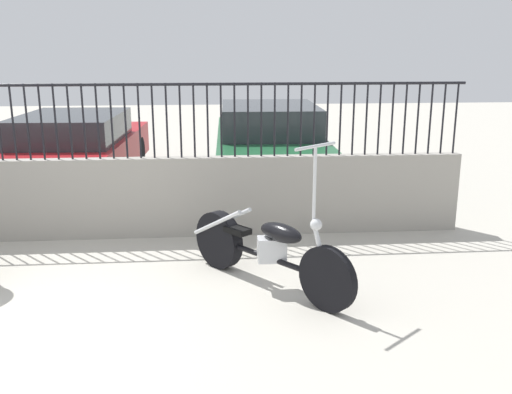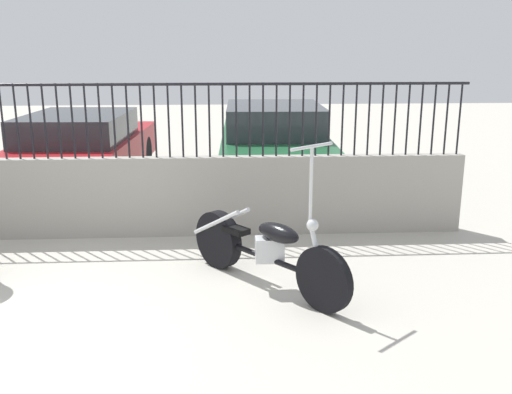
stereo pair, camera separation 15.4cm
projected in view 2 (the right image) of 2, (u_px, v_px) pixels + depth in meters
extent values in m
cube|color=#9E998E|center=(38.00, 198.00, 7.11)|extent=(10.75, 0.18, 1.01)
cylinder|color=black|center=(3.00, 122.00, 6.85)|extent=(0.02, 0.02, 0.91)
cylinder|color=black|center=(17.00, 122.00, 6.86)|extent=(0.02, 0.02, 0.91)
cylinder|color=black|center=(31.00, 122.00, 6.87)|extent=(0.02, 0.02, 0.91)
cylinder|color=black|center=(45.00, 121.00, 6.88)|extent=(0.02, 0.02, 0.91)
cylinder|color=black|center=(59.00, 121.00, 6.89)|extent=(0.02, 0.02, 0.91)
cylinder|color=black|center=(72.00, 121.00, 6.89)|extent=(0.02, 0.02, 0.91)
cylinder|color=black|center=(86.00, 121.00, 6.90)|extent=(0.02, 0.02, 0.91)
cylinder|color=black|center=(100.00, 121.00, 6.91)|extent=(0.02, 0.02, 0.91)
cylinder|color=black|center=(114.00, 121.00, 6.92)|extent=(0.02, 0.02, 0.91)
cylinder|color=black|center=(128.00, 121.00, 6.93)|extent=(0.02, 0.02, 0.91)
cylinder|color=black|center=(141.00, 121.00, 6.94)|extent=(0.02, 0.02, 0.91)
cylinder|color=black|center=(155.00, 121.00, 6.95)|extent=(0.02, 0.02, 0.91)
cylinder|color=black|center=(169.00, 121.00, 6.96)|extent=(0.02, 0.02, 0.91)
cylinder|color=black|center=(182.00, 120.00, 6.97)|extent=(0.02, 0.02, 0.91)
cylinder|color=black|center=(196.00, 120.00, 6.98)|extent=(0.02, 0.02, 0.91)
cylinder|color=black|center=(209.00, 120.00, 6.99)|extent=(0.02, 0.02, 0.91)
cylinder|color=black|center=(223.00, 120.00, 7.00)|extent=(0.02, 0.02, 0.91)
cylinder|color=black|center=(236.00, 120.00, 7.01)|extent=(0.02, 0.02, 0.91)
cylinder|color=black|center=(250.00, 120.00, 7.02)|extent=(0.02, 0.02, 0.91)
cylinder|color=black|center=(263.00, 120.00, 7.03)|extent=(0.02, 0.02, 0.91)
cylinder|color=black|center=(276.00, 120.00, 7.04)|extent=(0.02, 0.02, 0.91)
cylinder|color=black|center=(290.00, 120.00, 7.04)|extent=(0.02, 0.02, 0.91)
cylinder|color=black|center=(303.00, 120.00, 7.05)|extent=(0.02, 0.02, 0.91)
cylinder|color=black|center=(316.00, 120.00, 7.06)|extent=(0.02, 0.02, 0.91)
cylinder|color=black|center=(329.00, 119.00, 7.07)|extent=(0.02, 0.02, 0.91)
cylinder|color=black|center=(343.00, 119.00, 7.08)|extent=(0.02, 0.02, 0.91)
cylinder|color=black|center=(356.00, 119.00, 7.09)|extent=(0.02, 0.02, 0.91)
cylinder|color=black|center=(369.00, 119.00, 7.10)|extent=(0.02, 0.02, 0.91)
cylinder|color=black|center=(382.00, 119.00, 7.11)|extent=(0.02, 0.02, 0.91)
cylinder|color=black|center=(395.00, 119.00, 7.12)|extent=(0.02, 0.02, 0.91)
cylinder|color=black|center=(408.00, 119.00, 7.13)|extent=(0.02, 0.02, 0.91)
cylinder|color=black|center=(421.00, 119.00, 7.14)|extent=(0.02, 0.02, 0.91)
cylinder|color=black|center=(434.00, 119.00, 7.15)|extent=(0.02, 0.02, 0.91)
cylinder|color=black|center=(447.00, 119.00, 7.16)|extent=(0.02, 0.02, 0.91)
cylinder|color=black|center=(459.00, 118.00, 7.17)|extent=(0.02, 0.02, 0.91)
cylinder|color=black|center=(27.00, 85.00, 6.76)|extent=(10.75, 0.04, 0.04)
cylinder|color=black|center=(324.00, 280.00, 5.12)|extent=(0.45, 0.53, 0.62)
cylinder|color=black|center=(218.00, 239.00, 6.19)|extent=(0.50, 0.57, 0.63)
cylinder|color=black|center=(266.00, 258.00, 5.66)|extent=(0.92, 1.11, 0.06)
cube|color=silver|center=(270.00, 249.00, 5.60)|extent=(0.28, 0.18, 0.24)
ellipsoid|color=black|center=(278.00, 233.00, 5.46)|extent=(0.48, 0.52, 0.18)
cube|color=black|center=(236.00, 230.00, 5.93)|extent=(0.30, 0.32, 0.06)
cylinder|color=silver|center=(317.00, 251.00, 5.12)|extent=(0.17, 0.20, 0.51)
sphere|color=silver|center=(313.00, 225.00, 5.11)|extent=(0.11, 0.11, 0.11)
cylinder|color=silver|center=(311.00, 185.00, 5.04)|extent=(0.03, 0.03, 0.69)
cylinder|color=silver|center=(312.00, 146.00, 4.95)|extent=(0.42, 0.35, 0.03)
cylinder|color=silver|center=(216.00, 222.00, 6.05)|extent=(0.51, 0.61, 0.43)
cylinder|color=silver|center=(226.00, 220.00, 6.15)|extent=(0.51, 0.61, 0.43)
cylinder|color=black|center=(63.00, 153.00, 11.21)|extent=(0.14, 0.64, 0.64)
cylinder|color=black|center=(146.00, 153.00, 11.23)|extent=(0.14, 0.64, 0.64)
cylinder|color=black|center=(3.00, 187.00, 8.47)|extent=(0.14, 0.64, 0.64)
cylinder|color=black|center=(113.00, 187.00, 8.49)|extent=(0.14, 0.64, 0.64)
cube|color=#AD191E|center=(84.00, 155.00, 9.79)|extent=(1.96, 4.64, 0.59)
cube|color=#2D3338|center=(78.00, 127.00, 9.44)|extent=(1.68, 2.26, 0.44)
cylinder|color=black|center=(228.00, 152.00, 11.26)|extent=(0.13, 0.64, 0.64)
cylinder|color=black|center=(310.00, 152.00, 11.30)|extent=(0.13, 0.64, 0.64)
cylinder|color=black|center=(225.00, 185.00, 8.62)|extent=(0.13, 0.64, 0.64)
cylinder|color=black|center=(331.00, 184.00, 8.66)|extent=(0.13, 0.64, 0.64)
cube|color=#1E5933|center=(273.00, 152.00, 9.89)|extent=(1.87, 4.46, 0.68)
cube|color=#2D3338|center=(274.00, 119.00, 9.53)|extent=(1.62, 2.16, 0.49)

